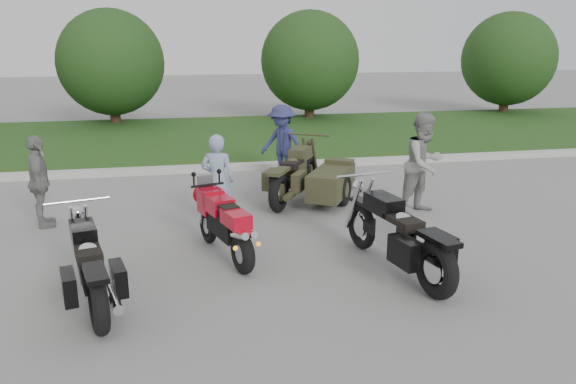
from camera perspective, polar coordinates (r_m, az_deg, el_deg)
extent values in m
plane|color=gray|center=(7.69, -4.18, -8.14)|extent=(80.00, 80.00, 0.00)
cube|color=#B6B3AB|center=(13.37, -7.31, 2.44)|extent=(60.00, 0.30, 0.15)
cube|color=#2C581E|center=(17.43, -8.25, 5.48)|extent=(60.00, 8.00, 0.14)
cylinder|color=#3F2B1C|center=(20.77, -17.18, 8.04)|extent=(0.36, 0.36, 1.20)
sphere|color=#1D3914|center=(20.64, -17.54, 12.44)|extent=(3.60, 3.60, 3.60)
cylinder|color=#3F2B1C|center=(21.20, 2.18, 8.86)|extent=(0.36, 0.36, 1.20)
sphere|color=#1D3914|center=(21.07, 2.23, 13.19)|extent=(3.60, 3.60, 3.60)
cylinder|color=#3F2B1C|center=(24.29, 21.12, 8.71)|extent=(0.36, 0.36, 1.20)
sphere|color=#1D3914|center=(24.18, 21.49, 12.46)|extent=(3.60, 3.60, 3.60)
torus|color=black|center=(7.56, -4.61, -6.25)|extent=(0.33, 0.59, 0.57)
torus|color=black|center=(8.72, -8.12, -3.40)|extent=(0.27, 0.56, 0.55)
cube|color=black|center=(8.02, -6.42, -3.33)|extent=(0.49, 0.86, 0.32)
cube|color=#B10718|center=(8.13, -7.03, -1.25)|extent=(0.45, 0.57, 0.24)
cube|color=#B10718|center=(7.59, -5.31, -2.72)|extent=(0.41, 0.56, 0.20)
cube|color=black|center=(7.83, -6.16, -1.62)|extent=(0.32, 0.38, 0.09)
cube|color=#B10718|center=(8.45, -7.86, -0.90)|extent=(0.41, 0.44, 0.37)
cylinder|color=silver|center=(7.40, -4.95, -4.43)|extent=(0.22, 0.43, 0.20)
cylinder|color=silver|center=(7.44, -4.05, -4.27)|extent=(0.22, 0.43, 0.20)
torus|color=black|center=(6.40, -18.68, -10.77)|extent=(0.33, 0.70, 0.68)
torus|color=black|center=(7.92, -20.16, -5.88)|extent=(0.27, 0.65, 0.64)
cube|color=black|center=(7.12, -19.57, -7.40)|extent=(0.51, 1.22, 0.14)
cube|color=silver|center=(7.09, -19.63, -6.81)|extent=(0.40, 0.51, 0.35)
cube|color=black|center=(7.27, -20.09, -3.92)|extent=(0.41, 0.60, 0.22)
cube|color=black|center=(6.88, -19.63, -5.86)|extent=(0.39, 0.55, 0.12)
cube|color=black|center=(6.25, -18.97, -7.81)|extent=(0.35, 0.59, 0.06)
cylinder|color=silver|center=(6.87, -17.63, -9.36)|extent=(0.37, 1.09, 0.10)
torus|color=black|center=(7.06, 14.85, -7.62)|extent=(0.33, 0.77, 0.74)
torus|color=black|center=(8.46, 7.47, -3.45)|extent=(0.27, 0.71, 0.70)
cube|color=black|center=(7.71, 10.85, -4.67)|extent=(0.50, 1.33, 0.15)
cube|color=silver|center=(7.68, 10.88, -4.06)|extent=(0.42, 0.55, 0.38)
cube|color=black|center=(7.84, 9.69, -1.22)|extent=(0.42, 0.65, 0.24)
cube|color=black|center=(7.49, 11.65, -3.02)|extent=(0.41, 0.60, 0.13)
cube|color=black|center=(6.92, 15.08, -4.62)|extent=(0.36, 0.64, 0.07)
cylinder|color=silver|center=(7.58, 13.63, -6.44)|extent=(0.35, 1.20, 0.11)
torus|color=black|center=(10.09, -0.94, -0.05)|extent=(0.53, 0.73, 0.74)
torus|color=black|center=(11.73, 2.12, 2.07)|extent=(0.46, 0.66, 0.69)
cube|color=black|center=(10.88, 0.70, 1.58)|extent=(0.87, 1.24, 0.15)
cube|color=#35361F|center=(10.86, 0.71, 2.03)|extent=(0.53, 0.58, 0.38)
cube|color=#35361F|center=(11.10, 1.26, 3.92)|extent=(0.56, 0.67, 0.24)
cube|color=black|center=(10.67, 0.43, 2.85)|extent=(0.54, 0.62, 0.13)
cube|color=#35361F|center=(9.99, -0.95, 2.10)|extent=(0.51, 0.63, 0.06)
cylinder|color=#35361F|center=(10.51, 1.04, 0.22)|extent=(0.70, 1.08, 0.11)
cube|color=#35361F|center=(10.57, 4.40, 1.00)|extent=(1.23, 1.51, 0.49)
torus|color=black|center=(10.54, 5.80, 0.19)|extent=(0.42, 0.59, 0.61)
imported|color=#8896B9|center=(9.38, -7.15, 1.19)|extent=(0.66, 0.54, 1.55)
imported|color=gray|center=(10.25, 13.66, 2.84)|extent=(1.09, 1.00, 1.81)
imported|color=navy|center=(12.26, -0.61, 4.99)|extent=(1.18, 1.21, 1.66)
imported|color=gray|center=(10.08, -23.95, 0.94)|extent=(0.55, 0.96, 1.54)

